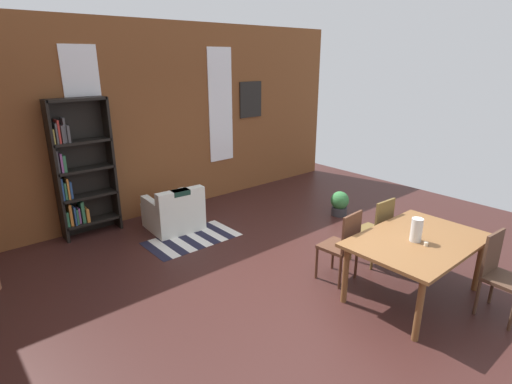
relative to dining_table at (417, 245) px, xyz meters
name	(u,v)px	position (x,y,z in m)	size (l,w,h in m)	color
ground_plane	(310,287)	(-0.79, 0.92, -0.67)	(9.54, 9.54, 0.00)	#3A1D1A
back_wall_brick	(160,120)	(-0.79, 4.59, 1.00)	(8.34, 0.12, 3.34)	brown
window_pane_0	(86,118)	(-2.07, 4.52, 1.17)	(0.55, 0.02, 2.17)	white
window_pane_1	(221,106)	(0.50, 4.52, 1.17)	(0.55, 0.02, 2.17)	white
dining_table	(417,245)	(0.00, 0.00, 0.00)	(1.63, 1.10, 0.75)	brown
vase_on_table	(416,230)	(-0.07, 0.00, 0.22)	(0.13, 0.13, 0.27)	silver
tealight_candle_0	(426,244)	(-0.10, -0.14, 0.10)	(0.04, 0.04, 0.04)	silver
dining_chair_far_left	(343,244)	(-0.36, 0.78, -0.15)	(0.43, 0.43, 0.95)	#513121
dining_chair_near_right	(500,272)	(0.37, -0.78, -0.15)	(0.43, 0.43, 0.95)	#4F3527
dining_chair_far_right	(376,229)	(0.36, 0.78, -0.15)	(0.42, 0.42, 0.95)	brown
bookshelf_tall	(80,170)	(-2.32, 4.35, 0.40)	(0.89, 0.28, 2.17)	black
armchair_white	(174,213)	(-1.14, 3.63, -0.39)	(0.85, 0.85, 0.75)	white
potted_plant_by_shelf	(340,203)	(1.44, 2.22, -0.44)	(0.33, 0.33, 0.45)	#333338
striped_rug	(192,239)	(-1.15, 3.09, -0.66)	(1.43, 0.80, 0.01)	#1E1E33
framed_picture	(251,100)	(1.26, 4.51, 1.24)	(0.56, 0.03, 0.72)	black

